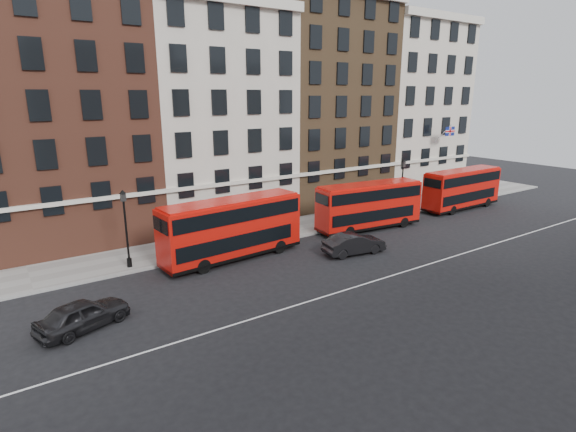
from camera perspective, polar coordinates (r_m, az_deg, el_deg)
ground at (r=29.62m, az=5.99°, el=-7.62°), size 120.00×120.00×0.00m
pavement at (r=37.72m, az=-4.29°, el=-2.41°), size 80.00×5.00×0.15m
kerb at (r=35.67m, az=-2.28°, el=-3.41°), size 80.00×0.30×0.16m
road_centre_line at (r=28.25m, az=8.62°, el=-8.87°), size 70.00×0.12×0.01m
building_terrace at (r=42.44m, az=-10.04°, el=13.31°), size 64.00×11.95×22.00m
bus_b at (r=31.93m, az=-7.16°, el=-1.47°), size 10.65×3.35×4.40m
bus_c at (r=39.53m, az=10.24°, el=1.39°), size 9.93×3.37×4.09m
bus_d at (r=49.36m, az=21.22°, el=3.33°), size 9.80×2.51×4.10m
car_rear at (r=25.20m, az=-24.58°, el=-11.30°), size 4.94×3.26×1.56m
car_front at (r=33.61m, az=8.39°, el=-3.49°), size 4.93×2.37×1.56m
lamp_post_left at (r=31.56m, az=-19.90°, el=-1.12°), size 0.44×0.44×5.33m
lamp_post_right at (r=45.14m, az=14.28°, el=4.02°), size 0.44×0.44×5.33m
traffic_light at (r=52.69m, az=21.58°, el=4.26°), size 0.25×0.45×3.27m
iron_railings at (r=39.40m, az=-5.90°, el=-0.81°), size 6.60×0.06×1.00m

